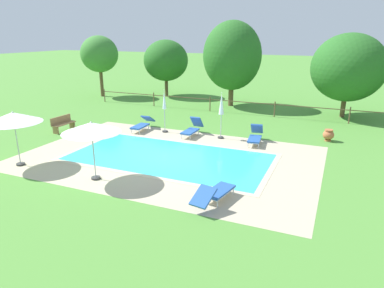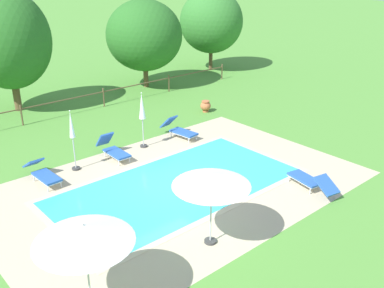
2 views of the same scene
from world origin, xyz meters
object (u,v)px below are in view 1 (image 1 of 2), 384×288
sun_lounger_north_near_steps (255,136)px  sun_lounger_north_far (192,129)px  patio_umbrella_open_foreground (91,128)px  patio_umbrella_closed_row_centre (164,105)px  sun_lounger_north_end (142,124)px  patio_umbrella_open_by_bench (13,118)px  sun_lounger_north_mid (215,193)px  terracotta_urn_near_fence (328,135)px  tree_far_west (348,68)px  tree_west_mid (166,61)px  tree_east_mid (99,54)px  patio_umbrella_closed_row_west (221,107)px  wooden_bench_lawn_side (63,123)px  tree_far_east (232,56)px

sun_lounger_north_near_steps → sun_lounger_north_far: (-3.53, 0.02, 0.01)m
patio_umbrella_open_foreground → patio_umbrella_closed_row_centre: (-0.63, 7.01, -0.49)m
sun_lounger_north_near_steps → sun_lounger_north_end: sun_lounger_north_near_steps is taller
patio_umbrella_open_by_bench → sun_lounger_north_mid: bearing=0.2°
sun_lounger_north_end → patio_umbrella_open_foreground: size_ratio=0.89×
patio_umbrella_open_by_bench → terracotta_urn_near_fence: patio_umbrella_open_by_bench is taller
patio_umbrella_open_by_bench → patio_umbrella_open_foreground: bearing=0.9°
sun_lounger_north_mid → tree_far_west: 15.89m
sun_lounger_north_mid → tree_west_mid: size_ratio=0.44×
sun_lounger_north_mid → tree_east_mid: size_ratio=0.41×
sun_lounger_north_end → patio_umbrella_closed_row_west: 4.91m
sun_lounger_north_end → tree_east_mid: (-9.25, 8.48, 3.30)m
patio_umbrella_closed_row_centre → terracotta_urn_near_fence: 8.95m
patio_umbrella_open_foreground → patio_umbrella_closed_row_west: 7.61m
tree_west_mid → sun_lounger_north_far: bearing=-56.6°
wooden_bench_lawn_side → patio_umbrella_open_foreground: bearing=-38.6°
sun_lounger_north_end → tree_west_mid: bearing=110.4°
patio_umbrella_closed_row_west → tree_far_east: bearing=103.8°
terracotta_urn_near_fence → sun_lounger_north_end: bearing=-168.7°
tree_far_west → tree_west_mid: 14.97m
sun_lounger_north_mid → patio_umbrella_closed_row_west: 7.59m
sun_lounger_north_near_steps → patio_umbrella_open_foreground: 8.51m
sun_lounger_north_near_steps → terracotta_urn_near_fence: size_ratio=3.22×
tree_west_mid → tree_far_east: (6.65, -2.01, 0.68)m
sun_lounger_north_mid → tree_east_mid: (-16.18, 15.37, 3.31)m
tree_far_west → tree_west_mid: bearing=169.6°
sun_lounger_north_mid → tree_far_west: bearing=76.2°
terracotta_urn_near_fence → patio_umbrella_closed_row_west: bearing=-161.8°
tree_far_west → tree_west_mid: tree_far_west is taller
tree_far_west → tree_far_east: (-8.07, 0.69, 0.52)m
sun_lounger_north_far → sun_lounger_north_end: bearing=-177.8°
sun_lounger_north_end → terracotta_urn_near_fence: 10.26m
tree_far_west → tree_east_mid: bearing=179.4°
sun_lounger_north_near_steps → patio_umbrella_open_by_bench: bearing=-140.5°
terracotta_urn_near_fence → sun_lounger_north_mid: bearing=-109.4°
sun_lounger_north_mid → sun_lounger_north_near_steps: bearing=92.4°
terracotta_urn_near_fence → tree_far_east: tree_far_east is taller
patio_umbrella_closed_row_centre → tree_west_mid: (-5.47, 10.83, 1.54)m
sun_lounger_north_mid → wooden_bench_lawn_side: (-11.04, 4.93, 0.11)m
patio_umbrella_closed_row_west → terracotta_urn_near_fence: 5.78m
tree_far_east → patio_umbrella_closed_row_west: bearing=-76.2°
patio_umbrella_closed_row_centre → terracotta_urn_near_fence: patio_umbrella_closed_row_centre is taller
sun_lounger_north_end → terracotta_urn_near_fence: sun_lounger_north_end is taller
tree_west_mid → wooden_bench_lawn_side: bearing=-90.2°
wooden_bench_lawn_side → tree_east_mid: bearing=116.2°
patio_umbrella_open_foreground → tree_far_east: tree_far_east is taller
patio_umbrella_open_by_bench → tree_far_east: size_ratio=0.37×
sun_lounger_north_near_steps → patio_umbrella_closed_row_west: bearing=175.5°
patio_umbrella_open_by_bench → tree_far_east: tree_far_east is taller
terracotta_urn_near_fence → tree_far_east: (-7.48, 6.96, 3.45)m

